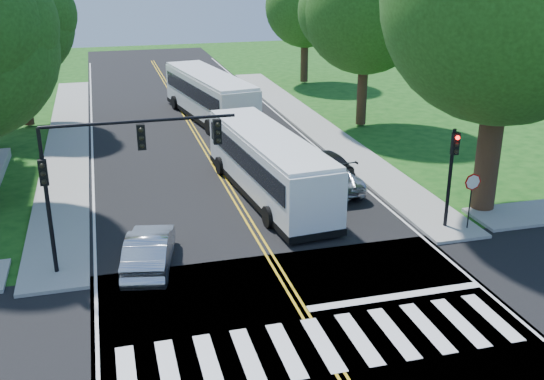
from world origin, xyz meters
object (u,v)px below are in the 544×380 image
object	(u,v)px
signal_nw	(110,160)
hatchback	(149,250)
bus_lead	(268,164)
suv	(329,176)
bus_follow	(209,95)
signal_ne	(452,165)
dark_sedan	(323,163)

from	to	relation	value
signal_nw	hatchback	xyz separation A→B (m)	(1.13, -0.31, -3.60)
bus_lead	suv	xyz separation A→B (m)	(3.25, 0.04, -0.97)
bus_follow	suv	size ratio (longest dim) A/B	2.60
bus_lead	hatchback	bearing A→B (deg)	39.64
signal_ne	dark_sedan	xyz separation A→B (m)	(-2.80, 8.35, -2.28)
dark_sedan	bus_lead	bearing A→B (deg)	21.68
signal_nw	hatchback	bearing A→B (deg)	-15.10
signal_nw	suv	bearing A→B (deg)	29.56
signal_nw	signal_ne	size ratio (longest dim) A/B	1.62
signal_ne	hatchback	distance (m)	13.11
hatchback	bus_follow	bearing A→B (deg)	-94.33
dark_sedan	signal_nw	bearing A→B (deg)	26.71
hatchback	signal_nw	bearing A→B (deg)	-3.77
bus_lead	bus_follow	bearing A→B (deg)	-94.91
bus_follow	hatchback	bearing A→B (deg)	65.06
bus_follow	dark_sedan	size ratio (longest dim) A/B	2.84
signal_ne	bus_follow	size ratio (longest dim) A/B	0.33
signal_nw	bus_lead	bearing A→B (deg)	38.87
signal_ne	bus_lead	size ratio (longest dim) A/B	0.35
bus_lead	suv	world-z (taller)	bus_lead
bus_follow	signal_nw	bearing A→B (deg)	62.19
signal_nw	suv	distance (m)	12.94
signal_nw	hatchback	world-z (taller)	signal_nw
suv	signal_nw	bearing A→B (deg)	29.25
suv	bus_lead	bearing A→B (deg)	0.44
signal_nw	bus_follow	world-z (taller)	signal_nw
signal_nw	bus_follow	size ratio (longest dim) A/B	0.54
signal_nw	signal_ne	xyz separation A→B (m)	(14.06, 0.01, -1.41)
signal_ne	suv	world-z (taller)	signal_ne
signal_ne	dark_sedan	world-z (taller)	signal_ne
suv	bus_follow	bearing A→B (deg)	-78.56
bus_follow	hatchback	world-z (taller)	bus_follow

